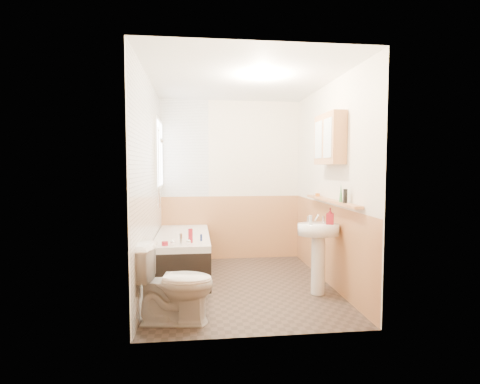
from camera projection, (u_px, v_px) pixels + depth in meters
name	position (u px, v px, depth m)	size (l,w,h in m)	color
floor	(241.00, 286.00, 4.62)	(2.80, 2.80, 0.00)	#302722
ceiling	(241.00, 80.00, 4.45)	(2.80, 2.80, 0.00)	white
wall_back	(231.00, 180.00, 5.93)	(2.20, 0.02, 2.50)	#F3E5C9
wall_front	(262.00, 193.00, 3.14)	(2.20, 0.02, 2.50)	#F3E5C9
wall_left	(148.00, 185.00, 4.40)	(0.02, 2.80, 2.50)	#F3E5C9
wall_right	(330.00, 184.00, 4.66)	(0.02, 2.80, 2.50)	#F3E5C9
wainscot_right	(327.00, 243.00, 4.71)	(0.01, 2.80, 1.00)	tan
wainscot_front	(261.00, 279.00, 3.21)	(2.20, 0.01, 1.00)	tan
wainscot_back	(231.00, 227.00, 5.96)	(2.20, 0.01, 1.00)	tan
tile_cladding_left	(150.00, 185.00, 4.41)	(0.01, 2.80, 2.50)	white
tile_return_back	(184.00, 148.00, 5.79)	(0.75, 0.01, 1.50)	white
window	(159.00, 154.00, 5.32)	(0.03, 0.79, 0.99)	white
bathtub	(183.00, 254.00, 5.07)	(0.70, 1.63, 0.69)	black
shower_riser	(159.00, 160.00, 5.02)	(0.10, 0.07, 1.09)	silver
toilet	(174.00, 284.00, 3.51)	(0.42, 0.75, 0.74)	white
sink	(318.00, 244.00, 4.29)	(0.48, 0.38, 0.92)	white
pine_shelf	(331.00, 201.00, 4.44)	(0.10, 1.57, 0.03)	tan
medicine_cabinet	(329.00, 139.00, 4.39)	(0.17, 0.66, 0.59)	tan
foam_can	(345.00, 196.00, 4.00)	(0.05, 0.05, 0.15)	black
green_bottle	(341.00, 193.00, 4.12)	(0.04, 0.04, 0.21)	#388447
black_jar	(318.00, 195.00, 4.91)	(0.06, 0.06, 0.04)	orange
soap_bottle	(330.00, 221.00, 4.23)	(0.08, 0.19, 0.09)	maroon
clear_bottle	(311.00, 220.00, 4.21)	(0.04, 0.04, 0.11)	silver
blue_gel	(190.00, 236.00, 4.48)	(0.05, 0.03, 0.17)	maroon
cream_jar	(165.00, 244.00, 4.33)	(0.08, 0.08, 0.05)	maroon
orange_bottle	(201.00, 238.00, 4.60)	(0.03, 0.03, 0.08)	navy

